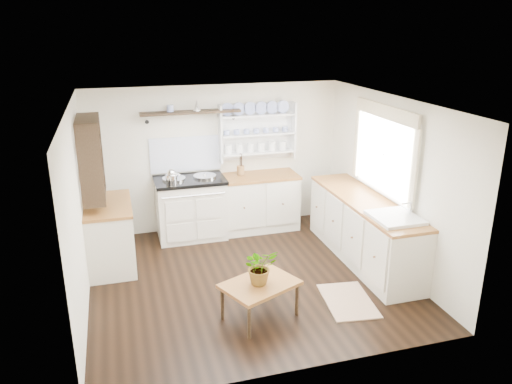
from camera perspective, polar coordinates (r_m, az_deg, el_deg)
floor at (r=6.66m, az=-0.90°, el=-9.82°), size 4.00×3.80×0.01m
wall_back at (r=7.96m, az=-4.55°, el=3.90°), size 4.00×0.02×2.30m
wall_right at (r=6.96m, az=15.15°, el=1.09°), size 0.02×3.80×2.30m
wall_left at (r=6.02m, az=-19.68°, el=-2.14°), size 0.02×3.80×2.30m
ceiling at (r=5.91m, az=-1.02°, el=10.16°), size 4.00×3.80×0.01m
window at (r=6.95m, az=14.45°, el=4.68°), size 0.08×1.55×1.22m
aga_cooker at (r=7.77m, az=-7.46°, el=-1.73°), size 1.06×0.74×0.98m
back_cabinets at (r=8.02m, az=0.21°, el=-1.07°), size 1.27×0.63×0.90m
right_cabinets at (r=7.13m, az=12.20°, el=-4.16°), size 0.62×2.43×0.90m
belfast_sink at (r=6.40m, az=15.53°, el=-3.82°), size 0.55×0.60×0.45m
left_cabinets at (r=7.09m, az=-16.32°, el=-4.63°), size 0.62×1.13×0.90m
plate_rack at (r=7.98m, az=0.03°, el=7.00°), size 1.20×0.22×0.90m
high_shelf at (r=7.61m, az=-7.49°, el=8.97°), size 1.50×0.29×0.16m
left_shelving at (r=6.75m, az=-18.35°, el=3.79°), size 0.28×0.80×1.05m
kettle at (r=7.45m, az=-9.62°, el=1.75°), size 0.18×0.18×0.22m
utensil_crock at (r=7.87m, az=-1.77°, el=2.50°), size 0.12×0.12×0.14m
center_table at (r=5.67m, az=0.45°, el=-10.76°), size 0.97×0.85×0.44m
potted_plant at (r=5.55m, az=0.46°, el=-8.49°), size 0.41×0.37×0.41m
floor_rug at (r=6.25m, az=10.46°, el=-12.12°), size 0.65×0.91×0.02m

